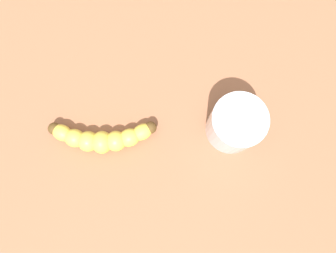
# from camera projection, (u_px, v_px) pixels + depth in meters

# --- Properties ---
(wooden_tabletop) EXTENTS (1.20, 1.20, 0.03)m
(wooden_tabletop) POSITION_uv_depth(u_px,v_px,m) (116.00, 163.00, 0.58)
(wooden_tabletop) COLOR #915B3F
(wooden_tabletop) RESTS_ON ground
(banana) EXTENTS (0.18, 0.10, 0.04)m
(banana) POSITION_uv_depth(u_px,v_px,m) (103.00, 136.00, 0.55)
(banana) COLOR #E8D04A
(banana) RESTS_ON wooden_tabletop
(smoothie_glass) EXTENTS (0.09, 0.09, 0.09)m
(smoothie_glass) POSITION_uv_depth(u_px,v_px,m) (236.00, 122.00, 0.54)
(smoothie_glass) COLOR silver
(smoothie_glass) RESTS_ON wooden_tabletop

